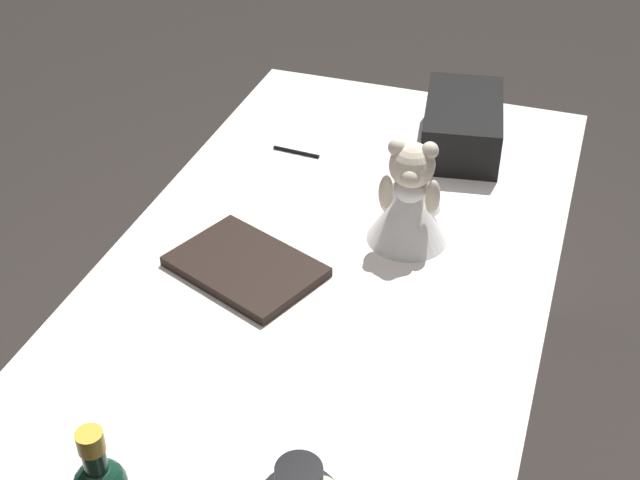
% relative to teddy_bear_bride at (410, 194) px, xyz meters
% --- Properties ---
extents(reception_table, '(1.85, 0.94, 0.75)m').
position_rel_teddy_bear_bride_xyz_m(reception_table, '(-0.21, 0.14, -0.48)').
color(reception_table, white).
rests_on(reception_table, ground_plane).
extents(teddy_bear_bride, '(0.23, 0.18, 0.25)m').
position_rel_teddy_bear_bride_xyz_m(teddy_bear_bride, '(0.00, 0.00, 0.00)').
color(teddy_bear_bride, white).
rests_on(teddy_bear_bride, reception_table).
extents(signing_pen, '(0.02, 0.13, 0.01)m').
position_rel_teddy_bear_bride_xyz_m(signing_pen, '(0.26, 0.37, -0.10)').
color(signing_pen, black).
rests_on(signing_pen, reception_table).
extents(gift_case_black, '(0.37, 0.25, 0.12)m').
position_rel_teddy_bear_bride_xyz_m(gift_case_black, '(0.44, -0.03, -0.05)').
color(gift_case_black, black).
rests_on(gift_case_black, reception_table).
extents(guestbook, '(0.31, 0.36, 0.02)m').
position_rel_teddy_bear_bride_xyz_m(guestbook, '(-0.24, 0.29, -0.10)').
color(guestbook, black).
rests_on(guestbook, reception_table).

